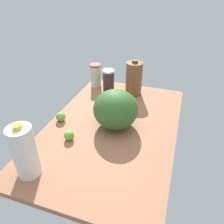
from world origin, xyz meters
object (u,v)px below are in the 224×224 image
chocolate_milk_jug (134,78)px  lime_beside_bowl (61,117)px  lime_near_front (69,135)px  milk_jug (25,152)px  tumbler_cup (96,75)px  shaker_bottle (109,80)px  watermelon (116,109)px

chocolate_milk_jug → lime_beside_bowl: (-50.06, 33.81, -9.42)cm
lime_near_front → milk_jug: bearing=167.7°
milk_jug → tumbler_cup: milk_jug is taller
milk_jug → tumbler_cup: (94.79, 5.68, -3.56)cm
milk_jug → lime_beside_bowl: (41.90, 7.77, -9.87)cm
chocolate_milk_jug → tumbler_cup: bearing=84.9°
tumbler_cup → lime_near_front: tumbler_cup is taller
chocolate_milk_jug → shaker_bottle: (-1.29, 19.44, -3.88)cm
chocolate_milk_jug → watermelon: bearing=-179.9°
lime_beside_bowl → milk_jug: bearing=-169.5°
watermelon → milk_jug: 54.49cm
chocolate_milk_jug → lime_near_front: 68.61cm
shaker_bottle → lime_beside_bowl: size_ratio=2.87×
milk_jug → watermelon: bearing=-28.6°
chocolate_milk_jug → lime_beside_bowl: 61.14cm
shaker_bottle → lime_near_front: size_ratio=3.06×
watermelon → lime_beside_bowl: bearing=99.9°
watermelon → shaker_bottle: (42.84, 19.48, -3.02)cm
chocolate_milk_jug → tumbler_cup: size_ratio=1.43×
tumbler_cup → chocolate_milk_jug: bearing=-95.1°
tumbler_cup → shaker_bottle: bearing=-108.5°
watermelon → tumbler_cup: 56.74cm
chocolate_milk_jug → lime_near_front: chocolate_milk_jug is taller
shaker_bottle → lime_beside_bowl: 51.14cm
milk_jug → lime_near_front: (27.09, -5.89, -10.06)cm
chocolate_milk_jug → shaker_bottle: chocolate_milk_jug is taller
watermelon → shaker_bottle: size_ratio=1.54×
watermelon → lime_beside_bowl: watermelon is taller
milk_jug → chocolate_milk_jug: bearing=-15.8°
milk_jug → chocolate_milk_jug: size_ratio=1.03×
shaker_bottle → lime_near_front: shaker_bottle is taller
watermelon → tumbler_cup: bearing=34.1°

